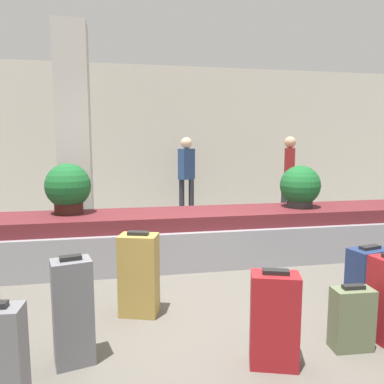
{
  "coord_description": "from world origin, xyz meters",
  "views": [
    {
      "loc": [
        -0.91,
        -3.15,
        1.53
      ],
      "look_at": [
        0.0,
        1.5,
        0.9
      ],
      "focal_mm": 35.0,
      "sensor_mm": 36.0,
      "label": 1
    }
  ],
  "objects_px": {
    "suitcase_4": "(73,312)",
    "traveler_1": "(289,170)",
    "suitcase_2": "(368,277)",
    "potted_plant_0": "(300,187)",
    "suitcase_7": "(139,274)",
    "traveler_0": "(186,170)",
    "suitcase_5": "(274,320)",
    "potted_plant_1": "(68,188)",
    "pillar": "(74,138)",
    "suitcase_6": "(352,319)"
  },
  "relations": [
    {
      "from": "traveler_0",
      "to": "traveler_1",
      "type": "distance_m",
      "value": 2.08
    },
    {
      "from": "pillar",
      "to": "suitcase_5",
      "type": "bearing_deg",
      "value": -64.46
    },
    {
      "from": "traveler_0",
      "to": "suitcase_4",
      "type": "bearing_deg",
      "value": -144.12
    },
    {
      "from": "suitcase_5",
      "to": "traveler_1",
      "type": "height_order",
      "value": "traveler_1"
    },
    {
      "from": "traveler_1",
      "to": "potted_plant_0",
      "type": "bearing_deg",
      "value": -1.8
    },
    {
      "from": "suitcase_2",
      "to": "suitcase_7",
      "type": "height_order",
      "value": "suitcase_7"
    },
    {
      "from": "potted_plant_1",
      "to": "suitcase_5",
      "type": "bearing_deg",
      "value": -57.29
    },
    {
      "from": "suitcase_4",
      "to": "potted_plant_0",
      "type": "xyz_separation_m",
      "value": [
        2.76,
        2.14,
        0.55
      ]
    },
    {
      "from": "potted_plant_1",
      "to": "suitcase_6",
      "type": "bearing_deg",
      "value": -47.15
    },
    {
      "from": "potted_plant_0",
      "to": "suitcase_5",
      "type": "bearing_deg",
      "value": -120.1
    },
    {
      "from": "suitcase_2",
      "to": "potted_plant_1",
      "type": "height_order",
      "value": "potted_plant_1"
    },
    {
      "from": "suitcase_6",
      "to": "traveler_1",
      "type": "bearing_deg",
      "value": 73.51
    },
    {
      "from": "suitcase_4",
      "to": "traveler_1",
      "type": "relative_size",
      "value": 0.47
    },
    {
      "from": "suitcase_4",
      "to": "suitcase_6",
      "type": "bearing_deg",
      "value": -19.83
    },
    {
      "from": "suitcase_7",
      "to": "traveler_0",
      "type": "height_order",
      "value": "traveler_0"
    },
    {
      "from": "suitcase_2",
      "to": "potted_plant_1",
      "type": "relative_size",
      "value": 0.93
    },
    {
      "from": "pillar",
      "to": "traveler_0",
      "type": "relative_size",
      "value": 1.95
    },
    {
      "from": "suitcase_4",
      "to": "traveler_0",
      "type": "distance_m",
      "value": 5.26
    },
    {
      "from": "potted_plant_1",
      "to": "traveler_1",
      "type": "relative_size",
      "value": 0.38
    },
    {
      "from": "suitcase_5",
      "to": "traveler_0",
      "type": "height_order",
      "value": "traveler_0"
    },
    {
      "from": "suitcase_6",
      "to": "traveler_1",
      "type": "relative_size",
      "value": 0.3
    },
    {
      "from": "suitcase_2",
      "to": "potted_plant_0",
      "type": "relative_size",
      "value": 1.02
    },
    {
      "from": "suitcase_2",
      "to": "suitcase_4",
      "type": "relative_size",
      "value": 0.75
    },
    {
      "from": "suitcase_4",
      "to": "potted_plant_1",
      "type": "relative_size",
      "value": 1.24
    },
    {
      "from": "pillar",
      "to": "traveler_1",
      "type": "xyz_separation_m",
      "value": [
        4.01,
        1.36,
        -0.62
      ]
    },
    {
      "from": "pillar",
      "to": "potted_plant_0",
      "type": "bearing_deg",
      "value": -18.05
    },
    {
      "from": "potted_plant_0",
      "to": "traveler_0",
      "type": "xyz_separation_m",
      "value": [
        -1.07,
        2.81,
        0.05
      ]
    },
    {
      "from": "suitcase_4",
      "to": "suitcase_7",
      "type": "xyz_separation_m",
      "value": [
        0.49,
        0.67,
        -0.01
      ]
    },
    {
      "from": "suitcase_5",
      "to": "traveler_1",
      "type": "distance_m",
      "value": 5.38
    },
    {
      "from": "suitcase_6",
      "to": "potted_plant_0",
      "type": "relative_size",
      "value": 0.87
    },
    {
      "from": "suitcase_5",
      "to": "potted_plant_0",
      "type": "bearing_deg",
      "value": 78.02
    },
    {
      "from": "suitcase_7",
      "to": "potted_plant_1",
      "type": "distance_m",
      "value": 1.87
    },
    {
      "from": "suitcase_2",
      "to": "suitcase_5",
      "type": "relative_size",
      "value": 0.84
    },
    {
      "from": "suitcase_4",
      "to": "suitcase_7",
      "type": "height_order",
      "value": "suitcase_4"
    },
    {
      "from": "suitcase_4",
      "to": "potted_plant_0",
      "type": "bearing_deg",
      "value": 23.92
    },
    {
      "from": "suitcase_4",
      "to": "potted_plant_1",
      "type": "distance_m",
      "value": 2.36
    },
    {
      "from": "suitcase_6",
      "to": "suitcase_7",
      "type": "xyz_separation_m",
      "value": [
        -1.51,
        0.88,
        0.13
      ]
    },
    {
      "from": "suitcase_5",
      "to": "suitcase_6",
      "type": "bearing_deg",
      "value": 25.51
    },
    {
      "from": "suitcase_2",
      "to": "potted_plant_0",
      "type": "height_order",
      "value": "potted_plant_0"
    },
    {
      "from": "suitcase_2",
      "to": "suitcase_5",
      "type": "xyz_separation_m",
      "value": [
        -1.26,
        -0.73,
        0.05
      ]
    },
    {
      "from": "potted_plant_1",
      "to": "potted_plant_0",
      "type": "bearing_deg",
      "value": -2.33
    },
    {
      "from": "pillar",
      "to": "potted_plant_1",
      "type": "distance_m",
      "value": 1.07
    },
    {
      "from": "suitcase_2",
      "to": "suitcase_5",
      "type": "bearing_deg",
      "value": -162.1
    },
    {
      "from": "suitcase_6",
      "to": "traveler_0",
      "type": "distance_m",
      "value": 5.22
    },
    {
      "from": "suitcase_4",
      "to": "potted_plant_0",
      "type": "height_order",
      "value": "potted_plant_0"
    },
    {
      "from": "suitcase_5",
      "to": "potted_plant_1",
      "type": "bearing_deg",
      "value": 140.83
    },
    {
      "from": "suitcase_2",
      "to": "traveler_0",
      "type": "distance_m",
      "value": 4.65
    },
    {
      "from": "potted_plant_1",
      "to": "traveler_1",
      "type": "height_order",
      "value": "traveler_1"
    },
    {
      "from": "pillar",
      "to": "traveler_1",
      "type": "relative_size",
      "value": 1.94
    },
    {
      "from": "suitcase_4",
      "to": "traveler_1",
      "type": "height_order",
      "value": "traveler_1"
    }
  ]
}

